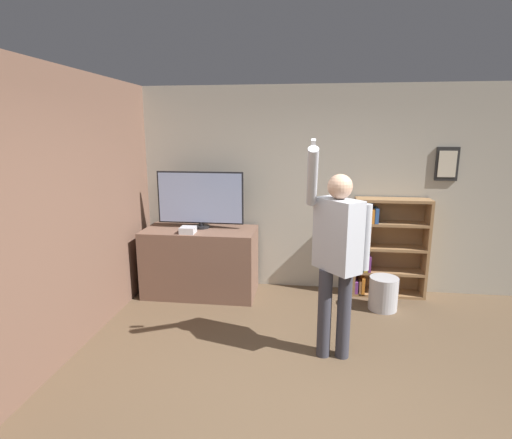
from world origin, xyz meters
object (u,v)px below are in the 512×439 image
Objects in this scene: television at (200,199)px; game_console at (188,230)px; waste_bin at (383,293)px; bookshelf at (383,247)px; person at (337,249)px.

game_console is (-0.09, -0.30, -0.34)m from television.
television reaches higher than waste_bin.
bookshelf reaches higher than game_console.
game_console is 0.45× the size of waste_bin.
game_console is 2.07m from person.
person reaches higher than game_console.
bookshelf is at bearing 115.66° from person.
game_console is 2.51m from bookshelf.
waste_bin is at bearing -95.57° from bookshelf.
television is at bearing 173.21° from waste_bin.
television is 2.56m from waste_bin.
person is 5.10× the size of waste_bin.
television is 0.46m from game_console.
person is (1.74, -1.11, 0.15)m from game_console.
bookshelf is 1.81m from person.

